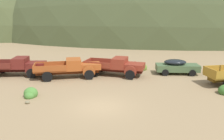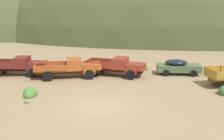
{
  "view_description": "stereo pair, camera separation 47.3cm",
  "coord_description": "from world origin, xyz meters",
  "px_view_note": "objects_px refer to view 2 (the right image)",
  "views": [
    {
      "loc": [
        0.26,
        -16.26,
        6.7
      ],
      "look_at": [
        0.99,
        5.41,
        1.31
      ],
      "focal_mm": 39.51,
      "sensor_mm": 36.0,
      "label": 1
    },
    {
      "loc": [
        0.73,
        -16.27,
        6.7
      ],
      "look_at": [
        0.99,
        5.41,
        1.31
      ],
      "focal_mm": 39.51,
      "sensor_mm": 36.0,
      "label": 2
    }
  ],
  "objects_px": {
    "car_weathered_green": "(180,67)",
    "truck_oxblood": "(22,66)",
    "truck_rust_red": "(120,66)",
    "truck_oxide_orange": "(73,68)"
  },
  "relations": [
    {
      "from": "car_weathered_green",
      "to": "truck_oxblood",
      "type": "bearing_deg",
      "value": -174.69
    },
    {
      "from": "truck_rust_red",
      "to": "car_weathered_green",
      "type": "bearing_deg",
      "value": 23.13
    },
    {
      "from": "truck_rust_red",
      "to": "car_weathered_green",
      "type": "xyz_separation_m",
      "value": [
        6.34,
        0.51,
        -0.18
      ]
    },
    {
      "from": "truck_oxblood",
      "to": "truck_oxide_orange",
      "type": "bearing_deg",
      "value": -9.83
    },
    {
      "from": "truck_oxide_orange",
      "to": "truck_rust_red",
      "type": "distance_m",
      "value": 4.67
    },
    {
      "from": "truck_oxide_orange",
      "to": "truck_rust_red",
      "type": "relative_size",
      "value": 1.04
    },
    {
      "from": "truck_oxblood",
      "to": "car_weathered_green",
      "type": "bearing_deg",
      "value": 0.27
    },
    {
      "from": "truck_oxide_orange",
      "to": "truck_oxblood",
      "type": "bearing_deg",
      "value": 161.5
    },
    {
      "from": "truck_oxide_orange",
      "to": "truck_rust_red",
      "type": "xyz_separation_m",
      "value": [
        4.64,
        0.52,
        -0.0
      ]
    },
    {
      "from": "truck_oxide_orange",
      "to": "car_weathered_green",
      "type": "height_order",
      "value": "truck_oxide_orange"
    }
  ]
}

